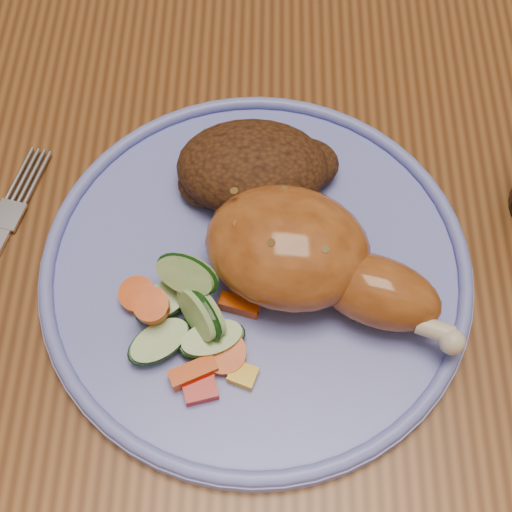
{
  "coord_description": "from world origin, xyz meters",
  "views": [
    {
      "loc": [
        -0.08,
        -0.38,
        1.21
      ],
      "look_at": [
        -0.08,
        -0.15,
        0.78
      ],
      "focal_mm": 50.0,
      "sensor_mm": 36.0,
      "label": 1
    }
  ],
  "objects": [
    {
      "name": "ground",
      "position": [
        0.0,
        0.0,
        0.0
      ],
      "size": [
        4.0,
        4.0,
        0.0
      ],
      "primitive_type": "plane",
      "color": "#4E2D1A",
      "rests_on": "ground"
    },
    {
      "name": "dining_table",
      "position": [
        0.0,
        0.0,
        0.67
      ],
      "size": [
        0.9,
        1.4,
        0.75
      ],
      "color": "brown",
      "rests_on": "ground"
    },
    {
      "name": "plate",
      "position": [
        -0.08,
        -0.15,
        0.76
      ],
      "size": [
        0.31,
        0.31,
        0.01
      ],
      "primitive_type": "cylinder",
      "color": "#6E78D7",
      "rests_on": "dining_table"
    },
    {
      "name": "plate_rim",
      "position": [
        -0.08,
        -0.15,
        0.77
      ],
      "size": [
        0.31,
        0.31,
        0.01
      ],
      "primitive_type": "torus",
      "color": "#6E78D7",
      "rests_on": "plate"
    },
    {
      "name": "chicken_leg",
      "position": [
        -0.05,
        -0.16,
        0.79
      ],
      "size": [
        0.18,
        0.13,
        0.06
      ],
      "color": "#A85923",
      "rests_on": "plate"
    },
    {
      "name": "rice_pilaf",
      "position": [
        -0.09,
        -0.08,
        0.78
      ],
      "size": [
        0.12,
        0.08,
        0.05
      ],
      "color": "#452511",
      "rests_on": "plate"
    },
    {
      "name": "vegetable_pile",
      "position": [
        -0.13,
        -0.2,
        0.78
      ],
      "size": [
        0.1,
        0.11,
        0.05
      ],
      "color": "#A50A05",
      "rests_on": "plate"
    }
  ]
}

